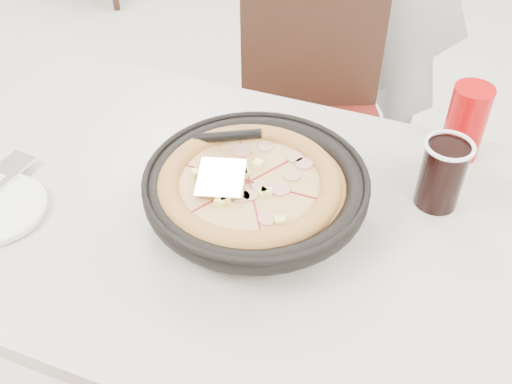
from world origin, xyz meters
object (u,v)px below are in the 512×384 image
(pizza, at_px, (250,190))
(red_cup, at_px, (466,122))
(cola_glass, at_px, (442,176))
(main_table, at_px, (219,322))
(pizza_pan, at_px, (256,195))
(chair_far, at_px, (316,140))

(pizza, bearing_deg, red_cup, 44.07)
(cola_glass, relative_size, red_cup, 0.81)
(main_table, height_order, cola_glass, cola_glass)
(cola_glass, xyz_separation_m, red_cup, (0.02, 0.17, 0.02))
(pizza_pan, height_order, red_cup, red_cup)
(chair_far, height_order, red_cup, chair_far)
(red_cup, bearing_deg, chair_far, 142.17)
(chair_far, bearing_deg, pizza, 69.07)
(pizza_pan, relative_size, cola_glass, 2.42)
(pizza_pan, height_order, cola_glass, cola_glass)
(main_table, bearing_deg, chair_far, 86.39)
(pizza_pan, relative_size, red_cup, 1.97)
(chair_far, bearing_deg, main_table, 61.82)
(main_table, distance_m, pizza_pan, 0.43)
(pizza_pan, height_order, pizza, pizza)
(main_table, relative_size, red_cup, 7.50)
(chair_far, distance_m, cola_glass, 0.67)
(chair_far, bearing_deg, pizza_pan, 69.91)
(pizza, xyz_separation_m, cola_glass, (0.32, 0.16, 0.00))
(pizza_pan, bearing_deg, main_table, -171.37)
(chair_far, bearing_deg, cola_glass, 103.26)
(chair_far, height_order, cola_glass, chair_far)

